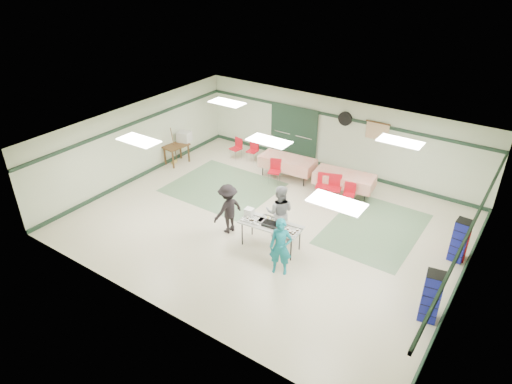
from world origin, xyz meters
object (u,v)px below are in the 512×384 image
Objects in this scene: chair_c at (349,192)px; crate_stack_blue_a at (460,240)px; dining_table_a at (344,179)px; chair_b at (323,183)px; chair_a at (335,185)px; office_printer at (184,137)px; chair_d at (275,168)px; chair_loose_b at (237,146)px; serving_table at (271,226)px; volunteer_grey at (280,212)px; volunteer_dark at (228,209)px; printer_table at (176,148)px; crate_stack_red at (460,242)px; crate_stack_blue_b at (431,297)px; chair_loose_a at (253,149)px; volunteer_teal at (281,247)px; broom at (174,145)px; dining_table_b at (287,163)px.

chair_c is 0.65× the size of crate_stack_blue_a.
dining_table_a is 0.76m from chair_b.
office_printer is (-6.19, -0.34, 0.37)m from chair_a.
chair_loose_b is at bearing 141.22° from chair_d.
dining_table_a reaches higher than serving_table.
volunteer_grey reaches higher than chair_loose_b.
serving_table is 1.45m from volunteer_dark.
chair_b is 4.22m from chair_loose_b.
printer_table is (-6.26, -1.38, 0.08)m from dining_table_a.
serving_table is at bearing -102.36° from dining_table_a.
chair_d is at bearing 160.75° from chair_a.
volunteer_grey is 0.81× the size of dining_table_a.
crate_stack_red is 0.81× the size of crate_stack_blue_b.
serving_table is 5.72m from chair_loose_a.
volunteer_teal reaches higher than crate_stack_red.
crate_stack_blue_a is at bearing -16.74° from office_printer.
printer_table is at bearing 172.82° from chair_b.
chair_loose_b is (-5.09, 0.86, 0.03)m from chair_c.
chair_b is at bearing 80.38° from volunteer_teal.
volunteer_dark is 1.20× the size of crate_stack_blue_b.
printer_table is (-6.68, 3.33, -0.15)m from volunteer_teal.
crate_stack_blue_a reaches higher than dining_table_a.
broom is (-5.84, -0.84, 0.23)m from chair_b.
chair_d is (-2.28, -0.00, -0.03)m from chair_a.
dining_table_b is 4.29m from printer_table.
crate_stack_blue_b is (3.62, 0.49, -0.16)m from volunteer_teal.
chair_c is 0.91× the size of chair_d.
chair_loose_a is 3.01m from broom.
dining_table_a is 6.41m from printer_table.
chair_a is 4.07m from chair_loose_a.
chair_b is 1.08× the size of chair_c.
crate_stack_red is at bearing 90.00° from crate_stack_blue_a.
broom is at bearing -124.16° from chair_loose_b.
broom reaches higher than serving_table.
volunteer_teal reaches higher than dining_table_a.
dining_table_b is 2.20m from chair_a.
crate_stack_blue_b is at bearing -8.17° from printer_table.
crate_stack_red is 2.72m from crate_stack_blue_b.
crate_stack_red is at bearing -17.65° from chair_loose_a.
crate_stack_blue_b is at bearing -34.10° from chair_loose_a.
chair_b is 0.67× the size of crate_stack_blue_b.
dining_table_b is at bearing 4.73° from broom.
volunteer_teal reaches higher than dining_table_b.
crate_stack_blue_a is at bearing -90.00° from crate_stack_red.
crate_stack_red is 0.71× the size of broom.
broom is at bearing 164.86° from crate_stack_blue_b.
volunteer_teal reaches higher than chair_loose_a.
volunteer_grey reaches higher than volunteer_teal.
broom is (-10.38, 2.81, 0.12)m from crate_stack_blue_b.
crate_stack_blue_a is at bearing -28.33° from dining_table_a.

